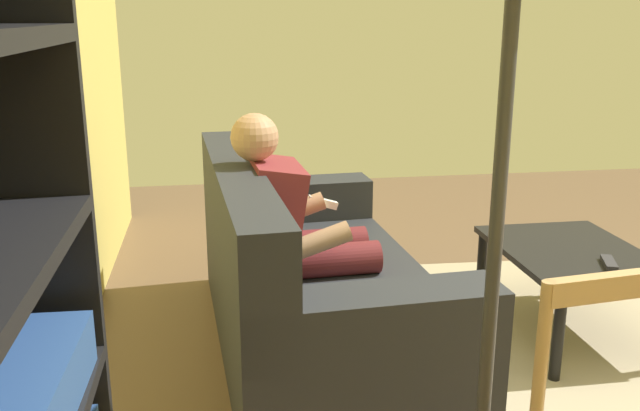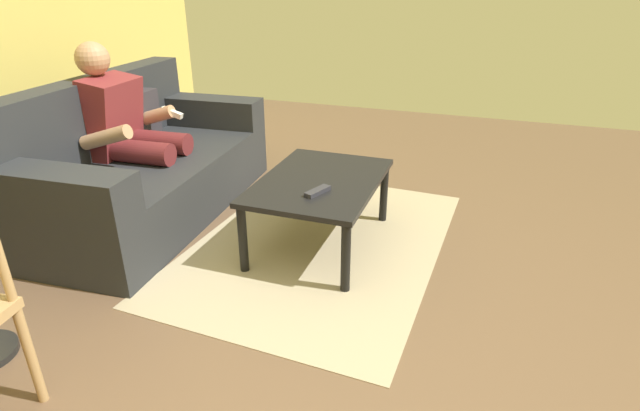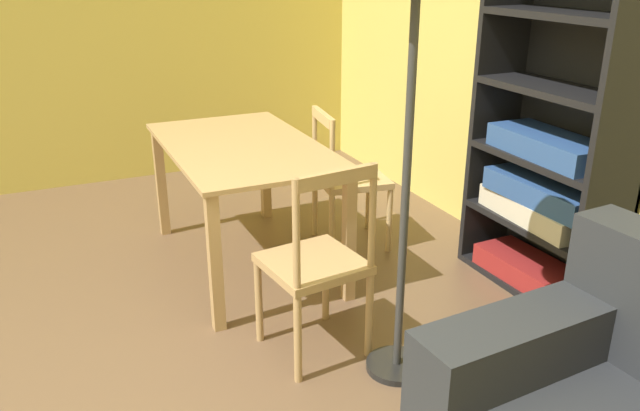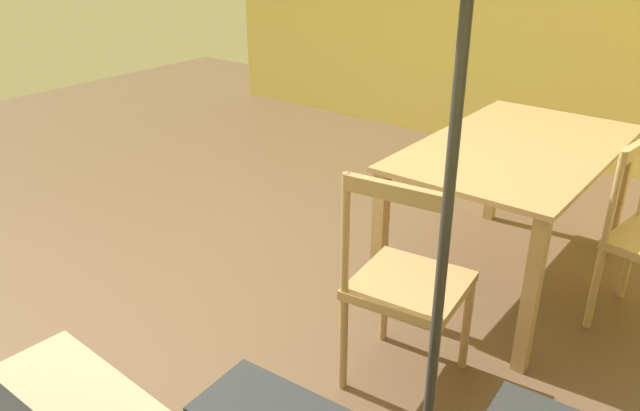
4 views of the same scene
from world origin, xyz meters
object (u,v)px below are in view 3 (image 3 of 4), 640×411
Objects in this scene: dining_table at (243,163)px; dining_chair_facing_couch at (316,264)px; floor_lamp at (416,0)px; bookshelf at (551,158)px; dining_chair_near_wall at (347,179)px.

dining_chair_facing_couch is at bearing 0.21° from dining_table.
dining_chair_facing_couch is 1.22m from floor_lamp.
bookshelf is 1.98× the size of dining_chair_facing_couch.
dining_chair_facing_couch is (0.08, -1.41, -0.30)m from bookshelf.
dining_chair_near_wall is 1.81m from floor_lamp.
bookshelf is 1.44m from dining_chair_facing_couch.
dining_table is at bearing -123.97° from bookshelf.
bookshelf is at bearing 37.24° from dining_chair_near_wall.
dining_chair_facing_couch is 0.50× the size of floor_lamp.
floor_lamp is (0.37, -1.14, 0.85)m from bookshelf.
dining_chair_facing_couch is at bearing -135.88° from floor_lamp.
dining_chair_near_wall is 1.24m from dining_chair_facing_couch.
dining_table is 1.48× the size of dining_chair_facing_couch.
bookshelf is at bearing 56.03° from dining_table.
dining_table is at bearing -168.06° from floor_lamp.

